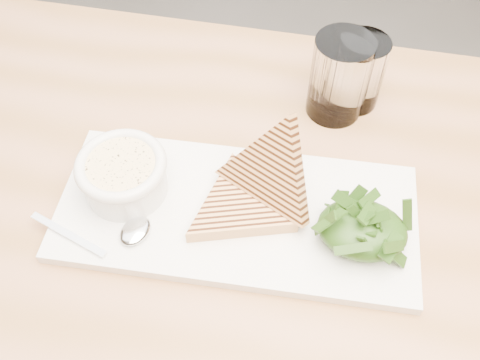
% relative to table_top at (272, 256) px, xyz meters
% --- Properties ---
extents(table_top, '(1.22, 0.82, 0.04)m').
position_rel_table_top_xyz_m(table_top, '(0.00, 0.00, 0.00)').
color(table_top, '#AA734D').
rests_on(table_top, ground).
extents(table_leg_bl, '(0.06, 0.06, 0.72)m').
position_rel_table_top_xyz_m(table_leg_bl, '(-0.56, 0.35, -0.38)').
color(table_leg_bl, '#AA734D').
rests_on(table_leg_bl, ground).
extents(platter, '(0.45, 0.23, 0.02)m').
position_rel_table_top_xyz_m(platter, '(-0.05, 0.04, 0.03)').
color(platter, white).
rests_on(platter, table_top).
extents(soup_bowl, '(0.10, 0.10, 0.04)m').
position_rel_table_top_xyz_m(soup_bowl, '(-0.19, 0.04, 0.06)').
color(soup_bowl, white).
rests_on(soup_bowl, platter).
extents(soup, '(0.09, 0.09, 0.01)m').
position_rel_table_top_xyz_m(soup, '(-0.19, 0.04, 0.08)').
color(soup, '#F2D290').
rests_on(soup, soup_bowl).
extents(bowl_rim, '(0.11, 0.11, 0.01)m').
position_rel_table_top_xyz_m(bowl_rim, '(-0.19, 0.04, 0.08)').
color(bowl_rim, white).
rests_on(bowl_rim, soup_bowl).
extents(sandwich_flat, '(0.19, 0.19, 0.02)m').
position_rel_table_top_xyz_m(sandwich_flat, '(-0.05, 0.03, 0.04)').
color(sandwich_flat, tan).
rests_on(sandwich_flat, platter).
extents(sandwich_lean, '(0.20, 0.20, 0.17)m').
position_rel_table_top_xyz_m(sandwich_lean, '(-0.02, 0.06, 0.09)').
color(sandwich_lean, tan).
rests_on(sandwich_lean, sandwich_flat).
extents(salad_base, '(0.10, 0.08, 0.04)m').
position_rel_table_top_xyz_m(salad_base, '(0.10, 0.03, 0.06)').
color(salad_base, black).
rests_on(salad_base, platter).
extents(arugula_pile, '(0.11, 0.10, 0.05)m').
position_rel_table_top_xyz_m(arugula_pile, '(0.10, 0.03, 0.06)').
color(arugula_pile, '#325916').
rests_on(arugula_pile, platter).
extents(spoon_bowl, '(0.04, 0.05, 0.01)m').
position_rel_table_top_xyz_m(spoon_bowl, '(-0.16, -0.02, 0.04)').
color(spoon_bowl, silver).
rests_on(spoon_bowl, platter).
extents(spoon_handle, '(0.11, 0.04, 0.00)m').
position_rel_table_top_xyz_m(spoon_handle, '(-0.24, -0.04, 0.04)').
color(spoon_handle, silver).
rests_on(spoon_handle, platter).
extents(glass_near, '(0.08, 0.08, 0.12)m').
position_rel_table_top_xyz_m(glass_near, '(0.05, 0.25, 0.08)').
color(glass_near, white).
rests_on(glass_near, table_top).
extents(glass_far, '(0.07, 0.07, 0.11)m').
position_rel_table_top_xyz_m(glass_far, '(0.07, 0.27, 0.07)').
color(glass_far, white).
rests_on(glass_far, table_top).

